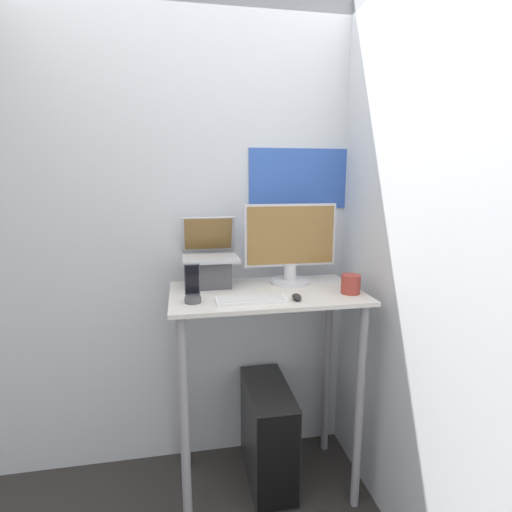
# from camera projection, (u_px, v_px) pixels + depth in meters

# --- Properties ---
(wall_back) EXTENTS (6.00, 0.06, 2.60)m
(wall_back) POSITION_uv_depth(u_px,v_px,m) (254.00, 239.00, 2.28)
(wall_back) COLOR silver
(wall_back) RESTS_ON ground_plane
(wall_side_right) EXTENTS (0.05, 6.00, 2.60)m
(wall_side_right) POSITION_uv_depth(u_px,v_px,m) (402.00, 257.00, 1.77)
(wall_side_right) COLOR silver
(wall_side_right) RESTS_ON ground_plane
(desk) EXTENTS (0.94, 0.55, 1.10)m
(desk) POSITION_uv_depth(u_px,v_px,m) (266.00, 338.00, 2.02)
(desk) COLOR beige
(desk) RESTS_ON ground_plane
(laptop) EXTENTS (0.28, 0.30, 0.35)m
(laptop) POSITION_uv_depth(u_px,v_px,m) (211.00, 266.00, 2.06)
(laptop) COLOR #4C4C51
(laptop) RESTS_ON desk
(monitor) EXTENTS (0.49, 0.21, 0.42)m
(monitor) POSITION_uv_depth(u_px,v_px,m) (290.00, 247.00, 2.10)
(monitor) COLOR silver
(monitor) RESTS_ON desk
(keyboard) EXTENTS (0.32, 0.12, 0.02)m
(keyboard) POSITION_uv_depth(u_px,v_px,m) (251.00, 299.00, 1.82)
(keyboard) COLOR white
(keyboard) RESTS_ON desk
(mouse) EXTENTS (0.04, 0.07, 0.03)m
(mouse) POSITION_uv_depth(u_px,v_px,m) (297.00, 297.00, 1.83)
(mouse) COLOR #262626
(mouse) RESTS_ON desk
(cell_phone) EXTENTS (0.07, 0.07, 0.18)m
(cell_phone) POSITION_uv_depth(u_px,v_px,m) (193.00, 292.00, 1.79)
(cell_phone) COLOR #4C4C51
(cell_phone) RESTS_ON desk
(computer_tower) EXTENTS (0.22, 0.52, 0.54)m
(computer_tower) POSITION_uv_depth(u_px,v_px,m) (268.00, 433.00, 2.19)
(computer_tower) COLOR black
(computer_tower) RESTS_ON ground_plane
(mug) EXTENTS (0.09, 0.09, 0.09)m
(mug) POSITION_uv_depth(u_px,v_px,m) (351.00, 284.00, 1.93)
(mug) COLOR #9E382D
(mug) RESTS_ON desk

